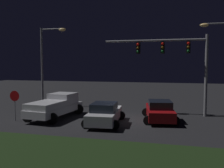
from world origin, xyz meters
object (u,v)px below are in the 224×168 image
object	(u,v)px
pickup_truck	(56,105)
car_sedan_far	(160,111)
traffic_signal_gantry	(175,55)
street_lamp_left	(47,57)
car_sedan	(105,114)
stop_sign	(15,100)

from	to	relation	value
pickup_truck	car_sedan_far	xyz separation A→B (m)	(7.91, 0.78, -0.26)
traffic_signal_gantry	street_lamp_left	distance (m)	12.26
pickup_truck	car_sedan	distance (m)	4.46
car_sedan	street_lamp_left	distance (m)	10.43
street_lamp_left	stop_sign	distance (m)	7.41
pickup_truck	traffic_signal_gantry	world-z (taller)	traffic_signal_gantry
traffic_signal_gantry	stop_sign	distance (m)	12.80
street_lamp_left	car_sedan_far	bearing A→B (deg)	-19.19
car_sedan_far	street_lamp_left	xyz separation A→B (m)	(-11.16, 3.88, 4.17)
traffic_signal_gantry	street_lamp_left	xyz separation A→B (m)	(-12.17, 1.46, 0.01)
car_sedan	stop_sign	distance (m)	6.70
car_sedan	stop_sign	size ratio (longest dim) A/B	2.03
pickup_truck	traffic_signal_gantry	distance (m)	10.24
pickup_truck	car_sedan	bearing A→B (deg)	-100.08
car_sedan_far	stop_sign	size ratio (longest dim) A/B	2.07
traffic_signal_gantry	car_sedan_far	bearing A→B (deg)	-112.50
car_sedan	car_sedan_far	size ratio (longest dim) A/B	0.98
street_lamp_left	stop_sign	size ratio (longest dim) A/B	3.46
pickup_truck	traffic_signal_gantry	bearing A→B (deg)	-64.26
car_sedan_far	street_lamp_left	distance (m)	12.53
car_sedan	traffic_signal_gantry	size ratio (longest dim) A/B	0.54
pickup_truck	street_lamp_left	bearing A→B (deg)	40.91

